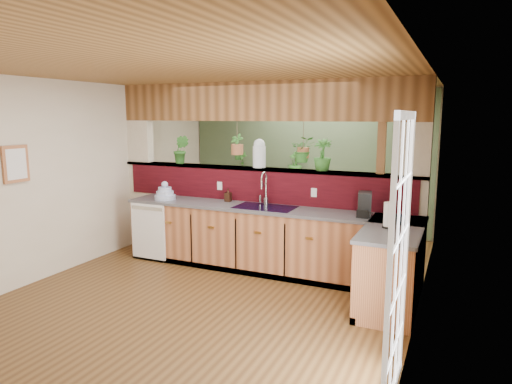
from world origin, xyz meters
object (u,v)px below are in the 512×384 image
at_px(dish_stack, 165,194).
at_px(coffee_maker, 365,205).
at_px(faucet, 264,187).
at_px(shelving_console, 273,203).
at_px(glass_jar, 259,153).
at_px(paper_towel, 389,216).
at_px(soap_dispenser, 228,195).

xyz_separation_m(dish_stack, coffee_maker, (2.92, 0.05, 0.05)).
height_order(faucet, shelving_console, faucet).
distance_m(glass_jar, shelving_console, 2.26).
bearing_deg(coffee_maker, faucet, 162.80).
height_order(faucet, dish_stack, faucet).
distance_m(coffee_maker, paper_towel, 0.59).
relative_size(paper_towel, shelving_console, 0.18).
bearing_deg(shelving_console, coffee_maker, -59.41).
relative_size(faucet, paper_towel, 1.53).
distance_m(dish_stack, soap_dispenser, 0.96).
height_order(dish_stack, paper_towel, paper_towel).
xyz_separation_m(glass_jar, shelving_console, (-0.56, 1.90, -1.10)).
height_order(glass_jar, shelving_console, glass_jar).
xyz_separation_m(faucet, shelving_console, (-0.74, 2.12, -0.65)).
height_order(paper_towel, shelving_console, paper_towel).
bearing_deg(dish_stack, paper_towel, -7.32).
distance_m(faucet, glass_jar, 0.53).
distance_m(faucet, soap_dispenser, 0.60).
xyz_separation_m(faucet, soap_dispenser, (-0.58, 0.01, -0.16)).
xyz_separation_m(paper_towel, glass_jar, (-1.95, 0.87, 0.56)).
xyz_separation_m(faucet, dish_stack, (-1.50, -0.23, -0.17)).
distance_m(coffee_maker, glass_jar, 1.74).
height_order(soap_dispenser, paper_towel, paper_towel).
bearing_deg(glass_jar, shelving_console, 106.36).
bearing_deg(dish_stack, shelving_console, 71.88).
distance_m(coffee_maker, shelving_console, 3.20).
bearing_deg(soap_dispenser, dish_stack, -165.42).
relative_size(dish_stack, glass_jar, 0.76).
height_order(faucet, soap_dispenser, faucet).
relative_size(dish_stack, paper_towel, 1.02).
distance_m(dish_stack, paper_towel, 3.31).
relative_size(faucet, soap_dispenser, 2.47).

